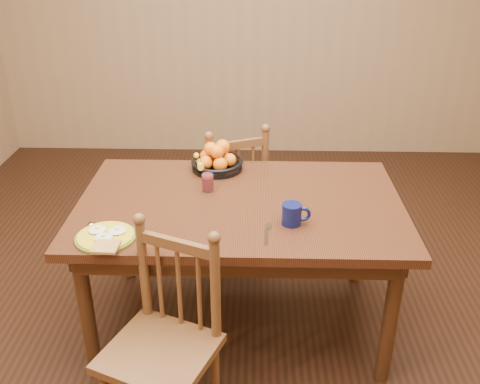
{
  "coord_description": "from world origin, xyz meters",
  "views": [
    {
      "loc": [
        0.07,
        -2.34,
        1.98
      ],
      "look_at": [
        0.0,
        0.0,
        0.8
      ],
      "focal_mm": 40.0,
      "sensor_mm": 36.0,
      "label": 1
    }
  ],
  "objects_px": {
    "breakfast_plate": "(106,237)",
    "dining_table": "(240,216)",
    "coffee_mug": "(293,214)",
    "chair_near": "(164,343)",
    "fruit_bowl": "(217,160)",
    "chair_far": "(230,196)"
  },
  "relations": [
    {
      "from": "chair_far",
      "to": "breakfast_plate",
      "type": "bearing_deg",
      "value": 41.22
    },
    {
      "from": "chair_far",
      "to": "fruit_bowl",
      "type": "relative_size",
      "value": 3.19
    },
    {
      "from": "breakfast_plate",
      "to": "coffee_mug",
      "type": "distance_m",
      "value": 0.83
    },
    {
      "from": "chair_near",
      "to": "breakfast_plate",
      "type": "height_order",
      "value": "chair_near"
    },
    {
      "from": "dining_table",
      "to": "chair_near",
      "type": "relative_size",
      "value": 1.75
    },
    {
      "from": "dining_table",
      "to": "coffee_mug",
      "type": "bearing_deg",
      "value": -41.41
    },
    {
      "from": "chair_far",
      "to": "fruit_bowl",
      "type": "distance_m",
      "value": 0.44
    },
    {
      "from": "chair_far",
      "to": "coffee_mug",
      "type": "bearing_deg",
      "value": 88.25
    },
    {
      "from": "breakfast_plate",
      "to": "chair_far",
      "type": "bearing_deg",
      "value": 64.06
    },
    {
      "from": "chair_near",
      "to": "fruit_bowl",
      "type": "bearing_deg",
      "value": 104.81
    },
    {
      "from": "dining_table",
      "to": "coffee_mug",
      "type": "relative_size",
      "value": 11.97
    },
    {
      "from": "fruit_bowl",
      "to": "dining_table",
      "type": "bearing_deg",
      "value": -69.65
    },
    {
      "from": "chair_near",
      "to": "breakfast_plate",
      "type": "relative_size",
      "value": 3.16
    },
    {
      "from": "chair_far",
      "to": "fruit_bowl",
      "type": "xyz_separation_m",
      "value": [
        -0.06,
        -0.25,
        0.36
      ]
    },
    {
      "from": "breakfast_plate",
      "to": "coffee_mug",
      "type": "bearing_deg",
      "value": 10.9
    },
    {
      "from": "dining_table",
      "to": "breakfast_plate",
      "type": "bearing_deg",
      "value": -146.84
    },
    {
      "from": "chair_far",
      "to": "breakfast_plate",
      "type": "xyz_separation_m",
      "value": [
        -0.49,
        -1.01,
        0.31
      ]
    },
    {
      "from": "dining_table",
      "to": "chair_near",
      "type": "distance_m",
      "value": 0.77
    },
    {
      "from": "dining_table",
      "to": "breakfast_plate",
      "type": "xyz_separation_m",
      "value": [
        -0.57,
        -0.37,
        0.1
      ]
    },
    {
      "from": "chair_near",
      "to": "coffee_mug",
      "type": "bearing_deg",
      "value": 63.59
    },
    {
      "from": "dining_table",
      "to": "coffee_mug",
      "type": "height_order",
      "value": "coffee_mug"
    },
    {
      "from": "breakfast_plate",
      "to": "dining_table",
      "type": "bearing_deg",
      "value": 33.16
    }
  ]
}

